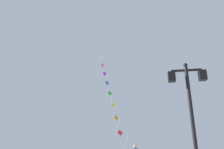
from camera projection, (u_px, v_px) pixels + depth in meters
name	position (u px, v px, depth m)	size (l,w,h in m)	color
twin_lantern_lamp_post	(190.00, 98.00, 8.01)	(1.46, 0.28, 4.75)	black
kite_train	(110.00, 94.00, 19.39)	(3.77, 6.37, 11.47)	brown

